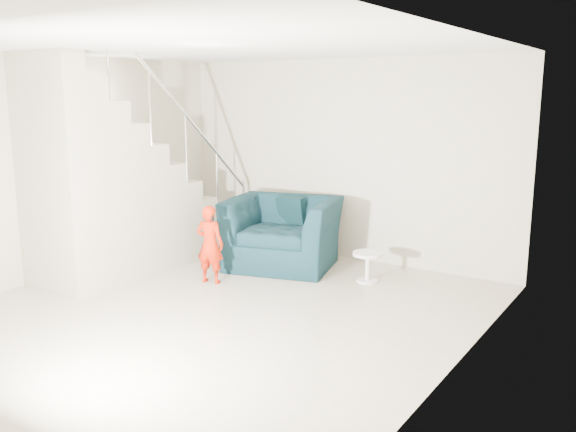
# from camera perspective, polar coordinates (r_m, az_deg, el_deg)

# --- Properties ---
(floor) EXTENTS (5.50, 5.50, 0.00)m
(floor) POSITION_cam_1_polar(r_m,az_deg,el_deg) (6.44, -7.11, -9.08)
(floor) COLOR gray
(floor) RESTS_ON ground
(ceiling) EXTENTS (5.50, 5.50, 0.00)m
(ceiling) POSITION_cam_1_polar(r_m,az_deg,el_deg) (6.05, -7.77, 15.63)
(ceiling) COLOR silver
(ceiling) RESTS_ON back_wall
(back_wall) EXTENTS (5.00, 0.00, 5.00)m
(back_wall) POSITION_cam_1_polar(r_m,az_deg,el_deg) (8.36, 5.03, 5.25)
(back_wall) COLOR #B1AB90
(back_wall) RESTS_ON floor
(left_wall) EXTENTS (0.00, 5.50, 5.50)m
(left_wall) POSITION_cam_1_polar(r_m,az_deg,el_deg) (7.95, -21.23, 4.20)
(left_wall) COLOR #B1AB90
(left_wall) RESTS_ON floor
(right_wall) EXTENTS (0.00, 5.50, 5.50)m
(right_wall) POSITION_cam_1_polar(r_m,az_deg,el_deg) (4.87, 15.47, 0.36)
(right_wall) COLOR #B1AB90
(right_wall) RESTS_ON floor
(armchair) EXTENTS (1.65, 1.53, 0.90)m
(armchair) POSITION_cam_1_polar(r_m,az_deg,el_deg) (7.99, -0.50, -1.56)
(armchair) COLOR black
(armchair) RESTS_ON floor
(toddler) EXTENTS (0.39, 0.30, 0.95)m
(toddler) POSITION_cam_1_polar(r_m,az_deg,el_deg) (7.34, -7.32, -2.64)
(toddler) COLOR #981804
(toddler) RESTS_ON floor
(side_table) EXTENTS (0.37, 0.37, 0.37)m
(side_table) POSITION_cam_1_polar(r_m,az_deg,el_deg) (7.42, 7.46, -4.29)
(side_table) COLOR silver
(side_table) RESTS_ON floor
(staircase) EXTENTS (1.02, 3.03, 3.62)m
(staircase) POSITION_cam_1_polar(r_m,az_deg,el_deg) (7.95, -15.69, 1.61)
(staircase) COLOR #ADA089
(staircase) RESTS_ON floor
(cushion) EXTENTS (0.39, 0.19, 0.38)m
(cushion) POSITION_cam_1_polar(r_m,az_deg,el_deg) (8.24, 0.34, 0.58)
(cushion) COLOR black
(cushion) RESTS_ON armchair
(throw) EXTENTS (0.05, 0.49, 0.55)m
(throw) POSITION_cam_1_polar(r_m,az_deg,el_deg) (8.24, -4.16, -0.37)
(throw) COLOR black
(throw) RESTS_ON armchair
(phone) EXTENTS (0.04, 0.05, 0.10)m
(phone) POSITION_cam_1_polar(r_m,az_deg,el_deg) (7.20, -7.05, -0.04)
(phone) COLOR black
(phone) RESTS_ON toddler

